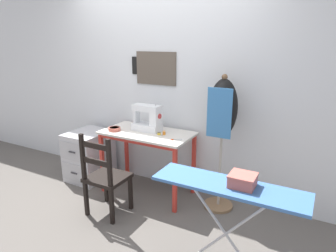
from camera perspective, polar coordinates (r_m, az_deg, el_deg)
name	(u,v)px	position (r m, az deg, el deg)	size (l,w,h in m)	color
ground_plane	(135,202)	(3.57, -6.27, -14.21)	(14.00, 14.00, 0.00)	#5B5651
wall_back	(162,84)	(3.66, -1.19, 7.91)	(10.00, 0.07, 2.55)	silver
sewing_table	(147,141)	(3.50, -4.08, -2.79)	(1.06, 0.57, 0.77)	silver
sewing_machine	(148,119)	(3.49, -3.74, 1.39)	(0.35, 0.18, 0.33)	white
fabric_bowl	(114,129)	(3.57, -10.18, -0.54)	(0.14, 0.14, 0.04)	#B25647
scissors	(175,140)	(3.20, 1.27, -2.61)	(0.12, 0.09, 0.01)	silver
thread_spool_near_machine	(159,134)	(3.36, -1.71, -1.46)	(0.04, 0.04, 0.03)	yellow
thread_spool_mid_table	(164,133)	(3.36, -0.75, -1.34)	(0.04, 0.04, 0.04)	orange
wooden_chair	(106,177)	(3.22, -11.80, -9.57)	(0.40, 0.38, 0.91)	black
filing_cabinet	(89,155)	(4.13, -14.77, -5.41)	(0.46, 0.58, 0.64)	#B7B7BC
dress_form	(223,117)	(3.12, 10.35, 1.79)	(0.32, 0.32, 1.47)	#846647
ironing_board	(228,191)	(2.24, 11.43, -11.97)	(1.11, 0.31, 0.81)	#3D6BAD
storage_box	(243,180)	(2.20, 14.02, -9.99)	(0.18, 0.18, 0.09)	#AD564C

